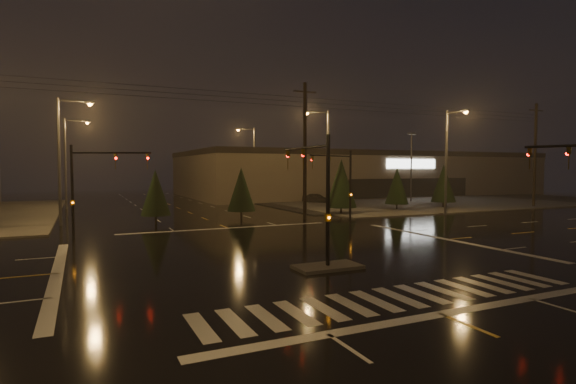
# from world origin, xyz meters

# --- Properties ---
(ground) EXTENTS (140.00, 140.00, 0.00)m
(ground) POSITION_xyz_m (0.00, 0.00, 0.00)
(ground) COLOR black
(ground) RESTS_ON ground
(sidewalk_ne) EXTENTS (36.00, 36.00, 0.12)m
(sidewalk_ne) POSITION_xyz_m (30.00, 30.00, 0.06)
(sidewalk_ne) COLOR #403E39
(sidewalk_ne) RESTS_ON ground
(median_island) EXTENTS (3.00, 1.60, 0.15)m
(median_island) POSITION_xyz_m (0.00, -4.00, 0.07)
(median_island) COLOR #403E39
(median_island) RESTS_ON ground
(crosswalk) EXTENTS (15.00, 2.60, 0.01)m
(crosswalk) POSITION_xyz_m (0.00, -9.00, 0.01)
(crosswalk) COLOR beige
(crosswalk) RESTS_ON ground
(stop_bar_near) EXTENTS (16.00, 0.50, 0.01)m
(stop_bar_near) POSITION_xyz_m (0.00, -11.00, 0.01)
(stop_bar_near) COLOR beige
(stop_bar_near) RESTS_ON ground
(stop_bar_far) EXTENTS (16.00, 0.50, 0.01)m
(stop_bar_far) POSITION_xyz_m (0.00, 11.00, 0.01)
(stop_bar_far) COLOR beige
(stop_bar_far) RESTS_ON ground
(parking_lot) EXTENTS (50.00, 24.00, 0.08)m
(parking_lot) POSITION_xyz_m (35.00, 28.00, 0.04)
(parking_lot) COLOR black
(parking_lot) RESTS_ON ground
(retail_building) EXTENTS (60.20, 28.30, 7.20)m
(retail_building) POSITION_xyz_m (35.00, 45.99, 3.84)
(retail_building) COLOR #6C5C4D
(retail_building) RESTS_ON ground
(signal_mast_median) EXTENTS (0.25, 4.59, 6.00)m
(signal_mast_median) POSITION_xyz_m (0.00, -3.07, 3.75)
(signal_mast_median) COLOR black
(signal_mast_median) RESTS_ON ground
(signal_mast_ne) EXTENTS (4.84, 1.86, 6.00)m
(signal_mast_ne) POSITION_xyz_m (9.50, 10.14, 3.79)
(signal_mast_ne) COLOR black
(signal_mast_ne) RESTS_ON ground
(signal_mast_nw) EXTENTS (4.84, 1.86, 6.00)m
(signal_mast_nw) POSITION_xyz_m (-9.50, 10.14, 3.79)
(signal_mast_nw) COLOR black
(signal_mast_nw) RESTS_ON ground
(streetlight_1) EXTENTS (2.77, 0.32, 10.00)m
(streetlight_1) POSITION_xyz_m (-11.18, 18.00, 5.80)
(streetlight_1) COLOR #38383A
(streetlight_1) RESTS_ON ground
(streetlight_2) EXTENTS (2.77, 0.32, 10.00)m
(streetlight_2) POSITION_xyz_m (-11.18, 34.00, 5.80)
(streetlight_2) COLOR #38383A
(streetlight_2) RESTS_ON ground
(streetlight_3) EXTENTS (2.77, 0.32, 10.00)m
(streetlight_3) POSITION_xyz_m (11.18, 16.00, 5.80)
(streetlight_3) COLOR #38383A
(streetlight_3) RESTS_ON ground
(streetlight_4) EXTENTS (2.77, 0.32, 10.00)m
(streetlight_4) POSITION_xyz_m (11.18, 36.00, 5.80)
(streetlight_4) COLOR #38383A
(streetlight_4) RESTS_ON ground
(streetlight_6) EXTENTS (0.32, 2.77, 10.00)m
(streetlight_6) POSITION_xyz_m (22.00, 11.18, 5.80)
(streetlight_6) COLOR #38383A
(streetlight_6) RESTS_ON ground
(utility_pole_1) EXTENTS (2.20, 0.32, 12.00)m
(utility_pole_1) POSITION_xyz_m (8.00, 14.00, 6.13)
(utility_pole_1) COLOR black
(utility_pole_1) RESTS_ON ground
(utility_pole_2) EXTENTS (2.20, 0.32, 12.00)m
(utility_pole_2) POSITION_xyz_m (38.00, 14.00, 6.13)
(utility_pole_2) COLOR black
(utility_pole_2) RESTS_ON ground
(conifer_0) EXTENTS (3.02, 3.02, 5.42)m
(conifer_0) POSITION_xyz_m (13.13, 16.23, 3.06)
(conifer_0) COLOR black
(conifer_0) RESTS_ON ground
(conifer_1) EXTENTS (2.51, 2.51, 4.63)m
(conifer_1) POSITION_xyz_m (20.80, 17.35, 2.66)
(conifer_1) COLOR black
(conifer_1) RESTS_ON ground
(conifer_2) EXTENTS (2.75, 2.75, 4.99)m
(conifer_2) POSITION_xyz_m (27.43, 17.42, 2.84)
(conifer_2) COLOR black
(conifer_2) RESTS_ON ground
(conifer_3) EXTENTS (2.38, 2.38, 4.42)m
(conifer_3) POSITION_xyz_m (-4.54, 15.93, 2.56)
(conifer_3) COLOR black
(conifer_3) RESTS_ON ground
(conifer_4) EXTENTS (2.50, 2.50, 4.60)m
(conifer_4) POSITION_xyz_m (2.99, 16.66, 2.65)
(conifer_4) COLOR black
(conifer_4) RESTS_ON ground
(car_parked) EXTENTS (3.53, 3.90, 1.29)m
(car_parked) POSITION_xyz_m (17.78, 29.80, 0.64)
(car_parked) COLOR black
(car_parked) RESTS_ON ground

